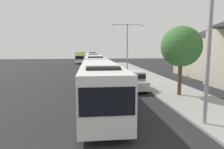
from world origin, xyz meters
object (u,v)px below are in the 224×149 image
Objects in this scene: bus_middle at (93,61)px; streetlamp_mid at (127,43)px; box_truck_oncoming at (80,57)px; white_suv at (134,80)px; bus_lead at (100,84)px; streetlamp_near at (210,25)px; bus_second_in_line at (95,67)px; roadside_tree at (181,47)px; bus_fourth_in_line at (92,58)px.

streetlamp_mid is at bearing -54.57° from bus_middle.
white_suv is at bearing -79.39° from box_truck_oncoming.
white_suv is (3.70, -20.51, -0.66)m from bus_middle.
streetlamp_near is (5.40, -4.09, 3.61)m from bus_lead.
bus_second_in_line is 1.42× the size of streetlamp_near.
bus_lead is 13.12m from bus_second_in_line.
streetlamp_mid is 1.36× the size of roadside_tree.
roadside_tree is (3.28, -3.11, 3.24)m from white_suv.
bus_lead is 19.51m from streetlamp_mid.
bus_middle is at bearing 100.22° from white_suv.
bus_lead is at bearing 142.85° from streetlamp_near.
bus_lead is 1.51× the size of streetlamp_mid.
bus_second_in_line reaches higher than box_truck_oncoming.
bus_fourth_in_line is 1.32× the size of streetlamp_mid.
streetlamp_near reaches higher than bus_fourth_in_line.
bus_fourth_in_line is at bearing 97.13° from streetlamp_near.
bus_second_in_line is at bearing -90.00° from bus_fourth_in_line.
bus_fourth_in_line is 43.65m from streetlamp_near.
bus_middle is 1.43× the size of streetlamp_near.
box_truck_oncoming is at bearing 109.59° from streetlamp_mid.
bus_fourth_in_line is 33.75m from white_suv.
white_suv is 0.80× the size of roadside_tree.
streetlamp_mid is (1.70, 12.92, 3.95)m from white_suv.
bus_middle is at bearing 106.45° from roadside_tree.
bus_fourth_in_line is at bearing 104.67° from streetlamp_mid.
box_truck_oncoming is (-3.30, 42.90, 0.02)m from bus_lead.
streetlamp_mid is (8.70, -24.45, 3.27)m from box_truck_oncoming.
roadside_tree is (1.58, 6.51, -1.02)m from streetlamp_near.
roadside_tree is (10.28, -40.48, 2.56)m from box_truck_oncoming.
streetlamp_near reaches higher than streetlamp_mid.
bus_lead is 1.14× the size of bus_fourth_in_line.
bus_lead and bus_middle have the same top height.
box_truck_oncoming is 1.42× the size of roadside_tree.
box_truck_oncoming is at bearing 130.77° from bus_fourth_in_line.
bus_second_in_line is at bearing 90.00° from bus_lead.
bus_middle is at bearing 90.00° from bus_second_in_line.
white_suv is 0.55× the size of streetlamp_near.
streetlamp_near is (5.40, -30.13, 3.61)m from bus_middle.
streetlamp_near reaches higher than bus_lead.
bus_fourth_in_line is 5.06m from box_truck_oncoming.
bus_lead is 0.99× the size of bus_middle.
box_truck_oncoming is 47.92m from streetlamp_near.
roadside_tree is (1.58, -16.03, -0.71)m from streetlamp_mid.
streetlamp_mid is (5.40, 5.33, 3.29)m from bus_second_in_line.
bus_lead reaches higher than white_suv.
white_suv is (3.70, 5.54, -0.66)m from bus_lead.
streetlamp_mid reaches higher than roadside_tree.
roadside_tree reaches higher than bus_middle.
streetlamp_mid is (5.40, -20.62, 3.29)m from bus_fourth_in_line.
roadside_tree is at bearing -84.38° from streetlamp_mid.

